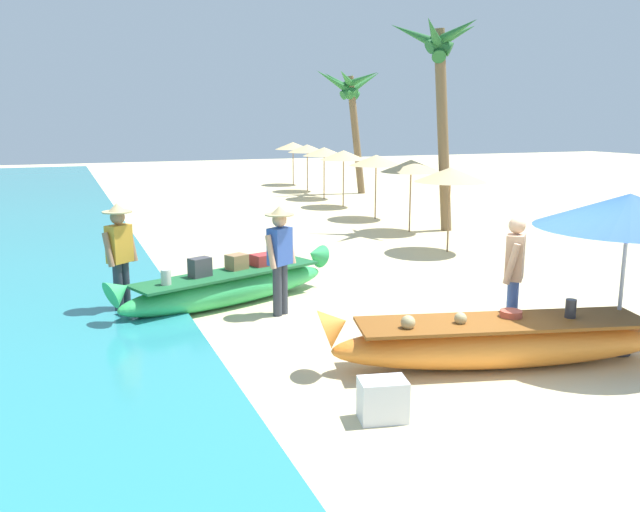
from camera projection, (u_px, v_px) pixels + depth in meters
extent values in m
plane|color=beige|center=(490.00, 353.00, 8.51)|extent=(80.00, 80.00, 0.00)
ellipsoid|color=orange|center=(501.00, 344.00, 8.03)|extent=(4.28, 1.81, 0.56)
cone|color=orange|center=(335.00, 325.00, 7.71)|extent=(0.53, 0.57, 0.54)
cube|color=brown|center=(503.00, 322.00, 7.97)|extent=(3.63, 1.66, 0.04)
sphere|color=tan|center=(408.00, 323.00, 7.68)|extent=(0.17, 0.17, 0.17)
sphere|color=tan|center=(461.00, 319.00, 7.86)|extent=(0.15, 0.15, 0.15)
cylinder|color=#B74C38|center=(511.00, 314.00, 8.12)|extent=(0.27, 0.27, 0.10)
cylinder|color=#2D2D33|center=(571.00, 309.00, 8.07)|extent=(0.13, 0.13, 0.25)
ellipsoid|color=#38B760|center=(229.00, 289.00, 10.67)|extent=(3.85, 1.98, 0.52)
cone|color=#38B760|center=(316.00, 255.00, 11.83)|extent=(0.53, 0.53, 0.49)
cone|color=#38B760|center=(119.00, 290.00, 9.39)|extent=(0.53, 0.53, 0.49)
cube|color=#1E6435|center=(229.00, 274.00, 10.62)|extent=(3.28, 1.78, 0.04)
cylinder|color=silver|center=(166.00, 278.00, 9.82)|extent=(0.15, 0.15, 0.25)
cube|color=#424247|center=(200.00, 268.00, 10.31)|extent=(0.38, 0.33, 0.32)
cube|color=#9E754C|center=(237.00, 262.00, 10.83)|extent=(0.39, 0.36, 0.26)
cube|color=#B73333|center=(263.00, 260.00, 11.11)|extent=(0.42, 0.39, 0.21)
cylinder|color=#333842|center=(283.00, 289.00, 10.17)|extent=(0.14, 0.14, 0.80)
cylinder|color=#333842|center=(277.00, 291.00, 10.06)|extent=(0.14, 0.14, 0.80)
cube|color=#3356B2|center=(280.00, 246.00, 9.97)|extent=(0.42, 0.37, 0.57)
cylinder|color=tan|center=(290.00, 247.00, 10.15)|extent=(0.18, 0.21, 0.52)
cylinder|color=tan|center=(271.00, 252.00, 9.79)|extent=(0.18, 0.21, 0.52)
sphere|color=tan|center=(279.00, 220.00, 9.89)|extent=(0.22, 0.22, 0.22)
cylinder|color=tan|center=(279.00, 215.00, 9.87)|extent=(0.44, 0.44, 0.02)
cone|color=tan|center=(279.00, 210.00, 9.86)|extent=(0.26, 0.26, 0.12)
cylinder|color=#3D5BA8|center=(511.00, 312.00, 8.81)|extent=(0.14, 0.14, 0.88)
cylinder|color=#3D5BA8|center=(512.00, 309.00, 8.94)|extent=(0.14, 0.14, 0.88)
cube|color=tan|center=(515.00, 257.00, 8.72)|extent=(0.41, 0.41, 0.61)
cylinder|color=tan|center=(512.00, 264.00, 8.53)|extent=(0.21, 0.20, 0.55)
cylinder|color=tan|center=(515.00, 257.00, 8.95)|extent=(0.21, 0.20, 0.55)
sphere|color=tan|center=(517.00, 225.00, 8.64)|extent=(0.22, 0.22, 0.22)
cylinder|color=#333842|center=(125.00, 288.00, 10.15)|extent=(0.14, 0.14, 0.83)
cylinder|color=#333842|center=(118.00, 290.00, 10.03)|extent=(0.14, 0.14, 0.83)
cube|color=gold|center=(119.00, 244.00, 9.95)|extent=(0.42, 0.39, 0.57)
cylinder|color=#9E7051|center=(132.00, 245.00, 10.14)|extent=(0.19, 0.21, 0.52)
cylinder|color=#9E7051|center=(108.00, 250.00, 9.76)|extent=(0.19, 0.21, 0.52)
sphere|color=#9E7051|center=(117.00, 217.00, 9.86)|extent=(0.22, 0.22, 0.22)
cylinder|color=tan|center=(117.00, 212.00, 9.85)|extent=(0.44, 0.44, 0.02)
cone|color=tan|center=(117.00, 207.00, 9.83)|extent=(0.26, 0.26, 0.12)
cylinder|color=#B7B7BC|center=(623.00, 276.00, 8.33)|extent=(0.05, 0.05, 2.05)
cone|color=blue|center=(629.00, 211.00, 8.16)|extent=(2.29, 2.29, 0.43)
cylinder|color=#333338|center=(615.00, 350.00, 8.54)|extent=(0.36, 0.36, 0.06)
cylinder|color=#8E6B47|center=(449.00, 210.00, 14.74)|extent=(0.04, 0.04, 1.90)
cone|color=tan|center=(450.00, 175.00, 14.57)|extent=(1.60, 1.60, 0.32)
cylinder|color=#8E6B47|center=(410.00, 196.00, 17.36)|extent=(0.04, 0.04, 1.90)
cone|color=tan|center=(411.00, 166.00, 17.19)|extent=(1.60, 1.60, 0.32)
cylinder|color=#8E6B47|center=(376.00, 187.00, 19.63)|extent=(0.04, 0.04, 1.90)
cone|color=tan|center=(376.00, 160.00, 19.46)|extent=(1.60, 1.60, 0.32)
cylinder|color=#8E6B47|center=(343.00, 179.00, 22.29)|extent=(0.04, 0.04, 1.90)
cone|color=tan|center=(344.00, 155.00, 22.13)|extent=(1.60, 1.60, 0.32)
cylinder|color=#8E6B47|center=(324.00, 173.00, 24.52)|extent=(0.04, 0.04, 1.90)
cone|color=tan|center=(324.00, 152.00, 24.36)|extent=(1.60, 1.60, 0.32)
cylinder|color=#8E6B47|center=(307.00, 168.00, 27.04)|extent=(0.04, 0.04, 1.90)
cone|color=tan|center=(307.00, 148.00, 26.87)|extent=(1.60, 1.60, 0.32)
cylinder|color=#8E6B47|center=(293.00, 164.00, 29.62)|extent=(0.04, 0.04, 1.90)
cone|color=tan|center=(293.00, 146.00, 29.46)|extent=(1.60, 1.60, 0.32)
cylinder|color=brown|center=(443.00, 133.00, 17.19)|extent=(0.73, 0.28, 5.21)
cone|color=#23602D|center=(452.00, 36.00, 16.74)|extent=(1.48, 0.39, 0.91)
cone|color=#23602D|center=(437.00, 42.00, 17.03)|extent=(0.94, 1.45, 1.15)
cone|color=#23602D|center=(421.00, 37.00, 16.73)|extent=(1.56, 1.30, 0.99)
cone|color=#23602D|center=(435.00, 36.00, 16.26)|extent=(1.30, 1.26, 1.02)
cone|color=#23602D|center=(452.00, 34.00, 16.31)|extent=(0.90, 1.56, 0.88)
cylinder|color=brown|center=(356.00, 136.00, 25.93)|extent=(0.84, 0.28, 4.59)
cone|color=#287033|center=(361.00, 84.00, 25.67)|extent=(1.90, 0.62, 1.23)
cone|color=#287033|center=(351.00, 84.00, 25.82)|extent=(1.03, 1.45, 1.17)
cone|color=#287033|center=(340.00, 83.00, 25.65)|extent=(1.20, 1.50, 1.12)
cone|color=#287033|center=(337.00, 83.00, 25.21)|extent=(1.90, 0.39, 1.24)
cone|color=#287033|center=(347.00, 79.00, 24.88)|extent=(1.48, 1.78, 0.83)
cone|color=#287033|center=(360.00, 80.00, 25.17)|extent=(1.28, 1.48, 0.85)
cube|color=silver|center=(383.00, 400.00, 6.61)|extent=(0.53, 0.42, 0.43)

